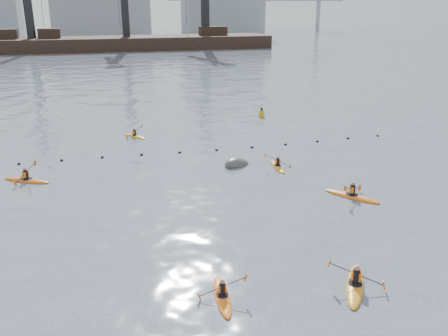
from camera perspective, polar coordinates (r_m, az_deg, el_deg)
The scene contains 12 objects.
ground at distance 19.21m, azimuth 13.12°, elevation -17.69°, with size 400.00×400.00×0.00m, color #384452.
float_line at distance 38.31m, azimuth -3.17°, elevation 2.10°, with size 33.24×0.73×0.24m.
barge_pier at distance 123.89m, azimuth -11.71°, elevation 14.65°, with size 72.00×19.30×29.50m.
skyline at distance 163.89m, azimuth -11.98°, elevation 18.29°, with size 141.00×28.00×22.00m.
kayaker_0 at distance 20.00m, azimuth -0.20°, elevation -15.11°, with size 2.07×3.04×1.12m.
kayaker_1 at distance 21.39m, azimuth 15.51°, elevation -13.34°, with size 2.49×3.40×1.26m.
kayaker_2 at distance 34.47m, azimuth -22.68°, elevation -1.31°, with size 3.32×2.34×1.25m.
kayaker_3 at distance 34.69m, azimuth 6.46°, elevation 0.23°, with size 2.13×3.06×1.25m.
kayaker_4 at distance 30.30m, azimuth 15.13°, elevation -3.22°, with size 2.73×3.30×1.29m.
kayaker_5 at distance 43.11m, azimuth -10.70°, elevation 3.84°, with size 2.15×2.60×1.07m.
mooring_buoy at distance 35.01m, azimuth 1.57°, elevation 0.38°, with size 2.21×1.30×1.10m, color #414447.
nav_buoy at distance 50.04m, azimuth 4.53°, elevation 6.59°, with size 0.63×0.63×1.14m.
Camera 1 is at (-7.83, -13.29, 11.44)m, focal length 38.00 mm.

